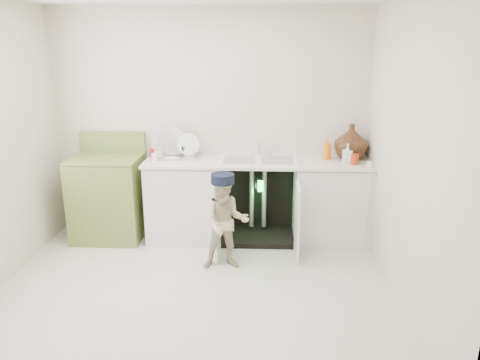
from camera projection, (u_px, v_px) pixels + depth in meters
name	position (u px, v px, depth m)	size (l,w,h in m)	color
ground	(194.00, 291.00, 4.15)	(3.50, 3.50, 0.00)	beige
room_shell	(190.00, 154.00, 3.79)	(6.00, 5.50, 1.26)	beige
counter_run	(262.00, 197.00, 5.14)	(2.44, 1.02, 1.28)	white
avocado_stove	(109.00, 196.00, 5.20)	(0.74, 0.65, 1.15)	olive
repair_worker	(226.00, 221.00, 4.46)	(0.61, 0.59, 0.94)	beige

